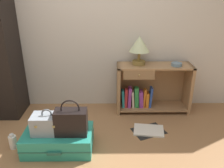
{
  "coord_description": "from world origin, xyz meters",
  "views": [
    {
      "loc": [
        0.32,
        -1.6,
        1.57
      ],
      "look_at": [
        0.34,
        0.88,
        0.55
      ],
      "focal_mm": 36.52,
      "sensor_mm": 36.0,
      "label": 1
    }
  ],
  "objects": [
    {
      "name": "bowl",
      "position": [
        1.18,
        1.22,
        0.68
      ],
      "size": [
        0.14,
        0.14,
        0.04
      ],
      "primitive_type": "cylinder",
      "color": "slate",
      "rests_on": "bookshelf"
    },
    {
      "name": "open_book_on_floor",
      "position": [
        0.78,
        0.72,
        0.01
      ],
      "size": [
        0.44,
        0.39,
        0.02
      ],
      "color": "white",
      "rests_on": "ground_plane"
    },
    {
      "name": "bookshelf",
      "position": [
        0.86,
        1.27,
        0.33
      ],
      "size": [
        0.99,
        0.34,
        0.66
      ],
      "color": "#A37A51",
      "rests_on": "ground_plane"
    },
    {
      "name": "back_wall",
      "position": [
        0.0,
        1.5,
        1.3
      ],
      "size": [
        6.4,
        0.1,
        2.6
      ],
      "primitive_type": "cube",
      "color": "beige",
      "rests_on": "ground_plane"
    },
    {
      "name": "bottle",
      "position": [
        -0.72,
        0.42,
        0.08
      ],
      "size": [
        0.08,
        0.08,
        0.17
      ],
      "color": "white",
      "rests_on": "ground_plane"
    },
    {
      "name": "table_lamp",
      "position": [
        0.7,
        1.28,
        0.92
      ],
      "size": [
        0.26,
        0.26,
        0.38
      ],
      "color": "olive",
      "rests_on": "bookshelf"
    },
    {
      "name": "handbag",
      "position": [
        -0.07,
        0.37,
        0.35
      ],
      "size": [
        0.32,
        0.16,
        0.38
      ],
      "color": "black",
      "rests_on": "suitcase_large"
    },
    {
      "name": "train_case",
      "position": [
        -0.32,
        0.39,
        0.32
      ],
      "size": [
        0.31,
        0.22,
        0.27
      ],
      "color": "#8E99A3",
      "rests_on": "suitcase_large"
    },
    {
      "name": "suitcase_large",
      "position": [
        -0.23,
        0.41,
        0.11
      ],
      "size": [
        0.72,
        0.44,
        0.22
      ],
      "color": "teal",
      "rests_on": "ground_plane"
    }
  ]
}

